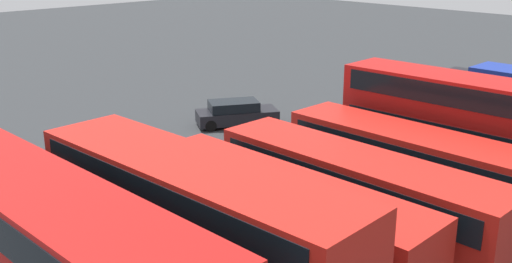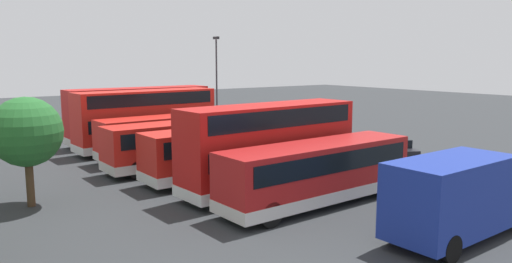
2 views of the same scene
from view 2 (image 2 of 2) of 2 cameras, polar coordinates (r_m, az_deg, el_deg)
name	(u,v)px [view 2 (image 2 of 2)]	position (r m, az deg, el deg)	size (l,w,h in m)	color
ground_plane	(306,151)	(37.10, 5.91, -2.24)	(140.00, 140.00, 0.00)	#2D3033
bus_single_deck_near_end	(318,171)	(23.23, 7.24, -4.63)	(2.89, 10.56, 2.95)	#A51919
bus_double_decker_second	(269,145)	(25.32, 1.57, -1.58)	(3.05, 10.22, 4.55)	#B71411
bus_single_deck_third	(228,150)	(28.40, -3.28, -2.18)	(2.72, 10.35, 2.95)	red
bus_single_deck_fourth	(192,142)	(31.44, -7.55, -1.20)	(2.74, 11.29, 2.95)	red
bus_single_deck_fifth	(174,135)	(34.66, -9.64, -0.36)	(2.90, 10.76, 2.95)	red
bus_double_decker_sixth	(147,118)	(37.78, -12.69, 1.54)	(3.13, 10.88, 4.55)	red
bus_double_decker_seventh	(140,113)	(41.33, -13.47, 2.10)	(2.88, 11.86, 4.55)	#B71411
box_truck_blue	(463,194)	(20.49, 23.06, -6.79)	(2.68, 7.55, 3.20)	navy
car_hatchback_silver	(393,148)	(35.48, 15.80, -1.86)	(4.86, 3.80, 1.43)	black
lamp_post_tall	(217,77)	(46.95, -4.64, 6.39)	(0.70, 0.30, 8.99)	#38383D
waste_bin_yellow	(236,125)	(47.92, -2.36, 0.79)	(0.60, 0.60, 0.95)	yellow
tree_midleft	(26,132)	(24.78, -25.30, -0.07)	(3.25, 3.25, 5.17)	#4C3823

